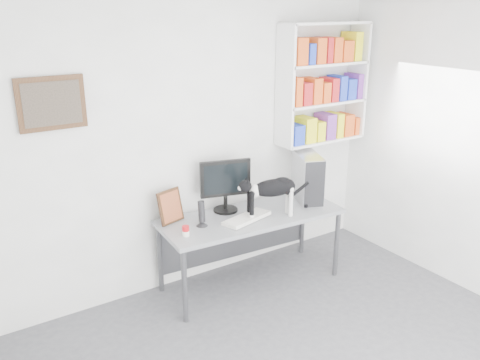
% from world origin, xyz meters
% --- Properties ---
extents(room, '(4.01, 4.01, 2.70)m').
position_xyz_m(room, '(0.00, 0.00, 1.35)').
color(room, '#5C5C61').
rests_on(room, ground).
extents(bookshelf, '(1.03, 0.28, 1.24)m').
position_xyz_m(bookshelf, '(1.40, 1.85, 1.85)').
color(bookshelf, white).
rests_on(bookshelf, room).
extents(wall_art, '(0.52, 0.04, 0.42)m').
position_xyz_m(wall_art, '(-1.30, 1.97, 1.90)').
color(wall_art, '#4D3218').
rests_on(wall_art, room).
extents(desk, '(1.80, 0.81, 0.73)m').
position_xyz_m(desk, '(0.31, 1.57, 0.37)').
color(desk, gray).
rests_on(desk, room).
extents(monitor, '(0.54, 0.36, 0.52)m').
position_xyz_m(monitor, '(0.16, 1.78, 0.99)').
color(monitor, black).
rests_on(monitor, desk).
extents(keyboard, '(0.52, 0.30, 0.04)m').
position_xyz_m(keyboard, '(0.21, 1.49, 0.75)').
color(keyboard, silver).
rests_on(keyboard, desk).
extents(pc_tower, '(0.38, 0.52, 0.48)m').
position_xyz_m(pc_tower, '(1.02, 1.59, 0.97)').
color(pc_tower, '#BBBBC0').
rests_on(pc_tower, desk).
extents(speaker, '(0.13, 0.13, 0.25)m').
position_xyz_m(speaker, '(-0.21, 1.60, 0.85)').
color(speaker, black).
rests_on(speaker, desk).
extents(leaning_print, '(0.28, 0.17, 0.32)m').
position_xyz_m(leaning_print, '(-0.40, 1.84, 0.89)').
color(leaning_print, '#4D3218').
rests_on(leaning_print, desk).
extents(soup_can, '(0.08, 0.08, 0.09)m').
position_xyz_m(soup_can, '(-0.43, 1.49, 0.78)').
color(soup_can, red).
rests_on(soup_can, desk).
extents(cat, '(0.65, 0.33, 0.39)m').
position_xyz_m(cat, '(0.44, 1.42, 0.93)').
color(cat, black).
rests_on(cat, desk).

